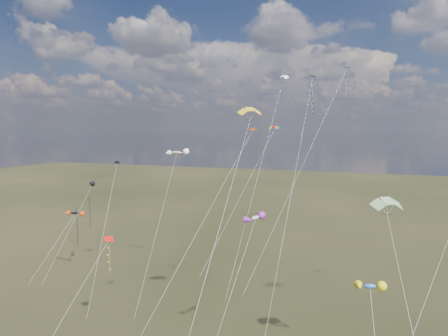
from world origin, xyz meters
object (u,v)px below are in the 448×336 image
(parafoil_yellow, at_px, (250,110))
(utility_pole_near, at_px, (77,226))
(utility_pole_far, at_px, (90,211))
(novelty_black_orange, at_px, (74,213))
(diamond_black_high, at_px, (310,106))

(parafoil_yellow, bearing_deg, utility_pole_near, 151.85)
(parafoil_yellow, bearing_deg, utility_pole_far, 144.40)
(utility_pole_near, relative_size, novelty_black_orange, 0.73)
(utility_pole_near, distance_m, novelty_black_orange, 19.18)
(utility_pole_far, height_order, novelty_black_orange, novelty_black_orange)
(utility_pole_near, bearing_deg, novelty_black_orange, -50.11)
(utility_pole_near, relative_size, diamond_black_high, 0.24)
(diamond_black_high, xyz_separation_m, parafoil_yellow, (-3.84, -18.86, -1.32))
(utility_pole_near, relative_size, parafoil_yellow, 0.29)
(novelty_black_orange, bearing_deg, utility_pole_near, 129.89)
(utility_pole_near, height_order, novelty_black_orange, novelty_black_orange)
(utility_pole_far, distance_m, parafoil_yellow, 69.89)
(utility_pole_near, bearing_deg, parafoil_yellow, -28.15)
(utility_pole_far, relative_size, novelty_black_orange, 0.73)
(diamond_black_high, bearing_deg, novelty_black_orange, -167.73)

